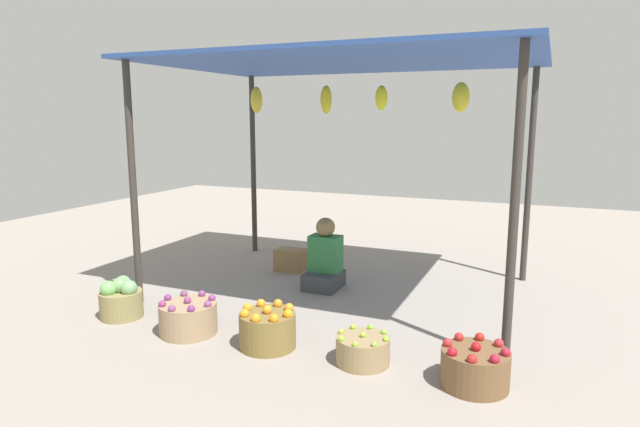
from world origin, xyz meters
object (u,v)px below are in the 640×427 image
Objects in this scene: vendor_person at (325,261)px; wooden_crate_near_vendor at (290,260)px; basket_purple_onions at (188,317)px; basket_cabbages at (121,300)px; basket_limes at (363,350)px; basket_red_apples at (475,367)px; basket_oranges at (268,329)px.

wooden_crate_near_vendor is (-0.65, 0.46, -0.17)m from vendor_person.
wooden_crate_near_vendor is (-0.06, 2.11, -0.01)m from basket_purple_onions.
basket_cabbages is 2.18m from wooden_crate_near_vendor.
basket_limes is at bearing 1.42° from basket_purple_onions.
basket_cabbages reaches higher than basket_limes.
basket_cabbages is 3.23m from basket_red_apples.
vendor_person is 2.46m from basket_red_apples.
basket_cabbages reaches higher than basket_red_apples.
wooden_crate_near_vendor is at bearing 69.75° from basket_cabbages.
basket_purple_onions is at bearing -179.79° from basket_red_apples.
vendor_person is 1.89× the size of basket_limes.
basket_purple_onions is 1.05× the size of basket_red_apples.
basket_cabbages reaches higher than basket_purple_onions.
vendor_person reaches higher than basket_red_apples.
basket_oranges is 0.98× the size of basket_red_apples.
vendor_person is 1.65× the size of basket_red_apples.
basket_oranges is (0.77, 0.02, 0.01)m from basket_purple_onions.
basket_oranges is at bearing -1.76° from basket_cabbages.
basket_red_apples is at bearing -40.32° from wooden_crate_near_vendor.
basket_cabbages is 1.13× the size of wooden_crate_near_vendor.
basket_cabbages is at bearing 178.24° from basket_oranges.
basket_limes is 0.83m from basket_red_apples.
vendor_person reaches higher than basket_cabbages.
basket_oranges is 2.25m from wooden_crate_near_vendor.
basket_limes is (0.99, -1.61, -0.19)m from vendor_person.
vendor_person is 1.99× the size of basket_cabbages.
vendor_person reaches higher than basket_oranges.
basket_cabbages is at bearing -110.25° from wooden_crate_near_vendor.
basket_limes is (1.58, 0.04, -0.03)m from basket_purple_onions.
basket_oranges is at bearing -83.67° from vendor_person.
basket_purple_onions is 1.59m from basket_limes.
vendor_person is at bearing 138.03° from basket_red_apples.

